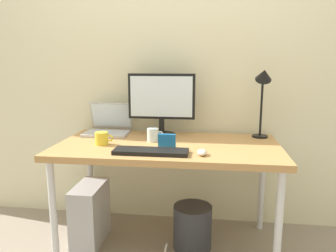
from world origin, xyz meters
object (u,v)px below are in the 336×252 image
(laptop, at_px, (108,126))
(coffee_mug, at_px, (102,138))
(keyboard, at_px, (151,151))
(mouse, at_px, (202,152))
(monitor, at_px, (161,101))
(photo_frame, at_px, (167,141))
(computer_tower, at_px, (90,214))
(wastebasket, at_px, (192,227))
(glass_cup, at_px, (153,135))
(desk_lamp, at_px, (263,86))
(desk, at_px, (168,153))

(laptop, relative_size, coffee_mug, 2.67)
(keyboard, height_order, mouse, mouse)
(monitor, xyz_separation_m, keyboard, (0.01, -0.49, -0.24))
(laptop, distance_m, coffee_mug, 0.35)
(laptop, distance_m, photo_frame, 0.63)
(laptop, xyz_separation_m, photo_frame, (0.49, -0.38, -0.01))
(keyboard, xyz_separation_m, computer_tower, (-0.48, 0.21, -0.52))
(monitor, xyz_separation_m, photo_frame, (0.09, -0.36, -0.21))
(computer_tower, relative_size, wastebasket, 1.40)
(laptop, distance_m, glass_cup, 0.43)
(glass_cup, relative_size, photo_frame, 1.02)
(photo_frame, bearing_deg, monitor, 103.43)
(desk_lamp, distance_m, photo_frame, 0.78)
(desk_lamp, relative_size, keyboard, 1.15)
(photo_frame, bearing_deg, desk, 93.76)
(monitor, xyz_separation_m, glass_cup, (-0.03, -0.19, -0.21))
(desk, relative_size, laptop, 4.54)
(monitor, relative_size, wastebasket, 1.60)
(monitor, relative_size, laptop, 1.50)
(monitor, relative_size, glass_cup, 4.29)
(laptop, xyz_separation_m, mouse, (0.72, -0.51, -0.04))
(laptop, distance_m, keyboard, 0.66)
(coffee_mug, relative_size, computer_tower, 0.29)
(mouse, xyz_separation_m, coffee_mug, (-0.65, 0.16, 0.02))
(keyboard, height_order, computer_tower, keyboard)
(monitor, relative_size, mouse, 5.34)
(mouse, xyz_separation_m, photo_frame, (-0.22, 0.12, 0.03))
(monitor, distance_m, desk_lamp, 0.71)
(desk, distance_m, wastebasket, 0.54)
(glass_cup, height_order, photo_frame, photo_frame)
(mouse, xyz_separation_m, computer_tower, (-0.78, 0.21, -0.53))
(laptop, xyz_separation_m, coffee_mug, (0.06, -0.34, -0.02))
(desk_lamp, xyz_separation_m, coffee_mug, (-1.05, -0.32, -0.32))
(glass_cup, xyz_separation_m, wastebasket, (0.28, -0.07, -0.62))
(coffee_mug, bearing_deg, wastebasket, 5.91)
(keyboard, height_order, wastebasket, keyboard)
(laptop, bearing_deg, wastebasket, -23.24)
(coffee_mug, bearing_deg, desk, 9.98)
(desk, relative_size, photo_frame, 13.19)
(monitor, distance_m, mouse, 0.62)
(coffee_mug, bearing_deg, keyboard, -25.07)
(coffee_mug, bearing_deg, laptop, 100.21)
(desk, distance_m, laptop, 0.57)
(laptop, bearing_deg, desk, -28.90)
(coffee_mug, bearing_deg, desk_lamp, 17.11)
(glass_cup, xyz_separation_m, computer_tower, (-0.44, -0.09, -0.56))
(monitor, distance_m, computer_tower, 0.94)
(glass_cup, bearing_deg, monitor, 80.81)
(photo_frame, bearing_deg, laptop, 142.09)
(desk_lamp, bearing_deg, mouse, -129.19)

